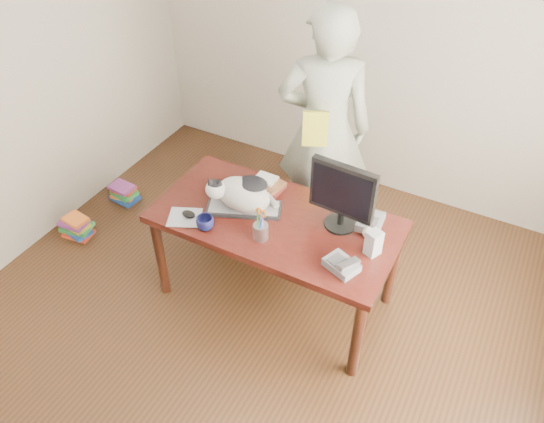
{
  "coord_description": "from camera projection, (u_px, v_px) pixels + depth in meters",
  "views": [
    {
      "loc": [
        1.2,
        -1.69,
        3.02
      ],
      "look_at": [
        0.0,
        0.55,
        0.85
      ],
      "focal_mm": 35.0,
      "sensor_mm": 36.0,
      "label": 1
    }
  ],
  "objects": [
    {
      "name": "mousepad",
      "position": [
        185.0,
        217.0,
        3.45
      ],
      "size": [
        0.27,
        0.26,
        0.0
      ],
      "rotation": [
        0.0,
        0.0,
        0.43
      ],
      "color": "#AAADB6",
      "rests_on": "desk"
    },
    {
      "name": "book_pile_a",
      "position": [
        77.0,
        227.0,
        4.37
      ],
      "size": [
        0.27,
        0.22,
        0.18
      ],
      "color": "red",
      "rests_on": "ground"
    },
    {
      "name": "book_pile_b",
      "position": [
        124.0,
        193.0,
        4.73
      ],
      "size": [
        0.26,
        0.2,
        0.15
      ],
      "color": "#193F9B",
      "rests_on": "ground"
    },
    {
      "name": "keyboard",
      "position": [
        244.0,
        208.0,
        3.5
      ],
      "size": [
        0.52,
        0.36,
        0.03
      ],
      "rotation": [
        0.0,
        0.0,
        0.4
      ],
      "color": "black",
      "rests_on": "desk"
    },
    {
      "name": "mouse",
      "position": [
        189.0,
        214.0,
        3.44
      ],
      "size": [
        0.11,
        0.09,
        0.04
      ],
      "rotation": [
        0.0,
        0.0,
        0.43
      ],
      "color": "black",
      "rests_on": "mousepad"
    },
    {
      "name": "held_book",
      "position": [
        315.0,
        129.0,
        3.71
      ],
      "size": [
        0.21,
        0.17,
        0.25
      ],
      "rotation": [
        0.0,
        0.0,
        0.43
      ],
      "color": "yellow",
      "rests_on": "person"
    },
    {
      "name": "cat",
      "position": [
        241.0,
        193.0,
        3.42
      ],
      "size": [
        0.46,
        0.36,
        0.27
      ],
      "rotation": [
        0.0,
        0.0,
        0.4
      ],
      "color": "silver",
      "rests_on": "keyboard"
    },
    {
      "name": "book_stack",
      "position": [
        267.0,
        184.0,
        3.66
      ],
      "size": [
        0.25,
        0.2,
        0.09
      ],
      "rotation": [
        0.0,
        0.0,
        -0.14
      ],
      "color": "#431411",
      "rests_on": "desk"
    },
    {
      "name": "baseball",
      "position": [
        368.0,
        233.0,
        3.29
      ],
      "size": [
        0.07,
        0.07,
        0.07
      ],
      "rotation": [
        0.0,
        0.0,
        -0.35
      ],
      "color": "#EEE8CE",
      "rests_on": "desk"
    },
    {
      "name": "desk",
      "position": [
        281.0,
        228.0,
        3.59
      ],
      "size": [
        1.6,
        0.8,
        0.75
      ],
      "color": "black",
      "rests_on": "ground"
    },
    {
      "name": "speaker",
      "position": [
        374.0,
        243.0,
        3.15
      ],
      "size": [
        0.1,
        0.11,
        0.17
      ],
      "rotation": [
        0.0,
        0.0,
        -0.42
      ],
      "color": "#B0B0B3",
      "rests_on": "desk"
    },
    {
      "name": "coffee_mug",
      "position": [
        205.0,
        223.0,
        3.34
      ],
      "size": [
        0.16,
        0.16,
        0.09
      ],
      "primitive_type": "imported",
      "rotation": [
        0.0,
        0.0,
        1.03
      ],
      "color": "#0D0E34",
      "rests_on": "desk"
    },
    {
      "name": "calculator",
      "position": [
        370.0,
        222.0,
        3.38
      ],
      "size": [
        0.17,
        0.21,
        0.06
      ],
      "rotation": [
        0.0,
        0.0,
        0.08
      ],
      "color": "slate",
      "rests_on": "desk"
    },
    {
      "name": "monitor",
      "position": [
        342.0,
        194.0,
        3.21
      ],
      "size": [
        0.42,
        0.22,
        0.47
      ],
      "rotation": [
        0.0,
        0.0,
        -0.06
      ],
      "color": "black",
      "rests_on": "desk"
    },
    {
      "name": "pen_cup",
      "position": [
        261.0,
        230.0,
        3.26
      ],
      "size": [
        0.11,
        0.11,
        0.24
      ],
      "rotation": [
        0.0,
        0.0,
        -0.23
      ],
      "color": "#939398",
      "rests_on": "desk"
    },
    {
      "name": "room",
      "position": [
        220.0,
        199.0,
        2.65
      ],
      "size": [
        4.5,
        4.5,
        4.5
      ],
      "color": "black",
      "rests_on": "ground"
    },
    {
      "name": "person",
      "position": [
        324.0,
        130.0,
        3.89
      ],
      "size": [
        0.82,
        0.7,
        1.89
      ],
      "primitive_type": "imported",
      "rotation": [
        0.0,
        0.0,
        3.57
      ],
      "color": "beige",
      "rests_on": "ground"
    },
    {
      "name": "phone",
      "position": [
        342.0,
        265.0,
        3.09
      ],
      "size": [
        0.23,
        0.2,
        0.09
      ],
      "rotation": [
        0.0,
        0.0,
        -0.38
      ],
      "color": "slate",
      "rests_on": "desk"
    }
  ]
}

